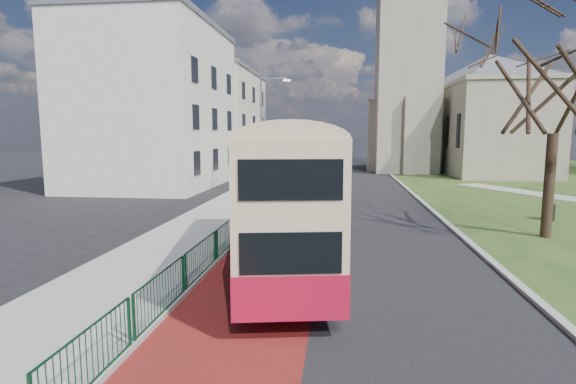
# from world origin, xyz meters

# --- Properties ---
(ground) EXTENTS (160.00, 160.00, 0.00)m
(ground) POSITION_xyz_m (0.00, 0.00, 0.00)
(ground) COLOR black
(ground) RESTS_ON ground
(road_carriageway) EXTENTS (9.00, 120.00, 0.01)m
(road_carriageway) POSITION_xyz_m (1.50, 20.00, 0.01)
(road_carriageway) COLOR black
(road_carriageway) RESTS_ON ground
(bus_lane) EXTENTS (3.40, 120.00, 0.01)m
(bus_lane) POSITION_xyz_m (-1.20, 20.00, 0.01)
(bus_lane) COLOR #591414
(bus_lane) RESTS_ON ground
(pavement_west) EXTENTS (4.00, 120.00, 0.12)m
(pavement_west) POSITION_xyz_m (-5.00, 20.00, 0.06)
(pavement_west) COLOR gray
(pavement_west) RESTS_ON ground
(kerb_west) EXTENTS (0.25, 120.00, 0.13)m
(kerb_west) POSITION_xyz_m (-3.00, 20.00, 0.07)
(kerb_west) COLOR #999993
(kerb_west) RESTS_ON ground
(kerb_east) EXTENTS (0.25, 80.00, 0.13)m
(kerb_east) POSITION_xyz_m (6.10, 22.00, 0.07)
(kerb_east) COLOR #999993
(kerb_east) RESTS_ON ground
(pedestrian_railing) EXTENTS (0.07, 24.00, 1.12)m
(pedestrian_railing) POSITION_xyz_m (-2.95, 4.00, 0.55)
(pedestrian_railing) COLOR #0E3E23
(pedestrian_railing) RESTS_ON ground
(gothic_church) EXTENTS (16.38, 18.00, 40.00)m
(gothic_church) POSITION_xyz_m (12.56, 38.00, 13.13)
(gothic_church) COLOR gray
(gothic_church) RESTS_ON ground
(street_block_near) EXTENTS (10.30, 14.30, 13.00)m
(street_block_near) POSITION_xyz_m (-14.00, 22.00, 6.51)
(street_block_near) COLOR beige
(street_block_near) RESTS_ON ground
(street_block_far) EXTENTS (10.30, 16.30, 11.50)m
(street_block_far) POSITION_xyz_m (-14.00, 38.00, 5.76)
(street_block_far) COLOR #BAB39D
(street_block_far) RESTS_ON ground
(streetlamp) EXTENTS (2.13, 0.18, 8.00)m
(streetlamp) POSITION_xyz_m (-4.35, 18.00, 4.59)
(streetlamp) COLOR gray
(streetlamp) RESTS_ON pavement_west
(bus) EXTENTS (4.24, 10.68, 4.36)m
(bus) POSITION_xyz_m (-0.77, 0.61, 2.49)
(bus) COLOR #A20E2A
(bus) RESTS_ON ground
(winter_tree_near) EXTENTS (9.66, 9.66, 10.91)m
(winter_tree_near) POSITION_xyz_m (9.51, 6.08, 7.60)
(winter_tree_near) COLOR #302218
(winter_tree_near) RESTS_ON grass_green
(litter_bin) EXTENTS (0.71, 0.71, 0.88)m
(litter_bin) POSITION_xyz_m (11.27, 9.91, 0.48)
(litter_bin) COLOR black
(litter_bin) RESTS_ON grass_green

